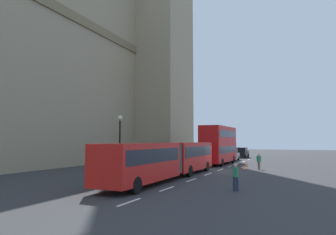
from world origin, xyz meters
TOP-DOWN VIEW (x-y plane):
  - ground_plane at (0.00, 0.00)m, footprint 160.00×160.00m
  - lane_centre_marking at (1.34, 0.00)m, footprint 39.00×0.16m
  - articulated_bus at (-7.98, 1.99)m, footprint 17.17×2.54m
  - double_decker_bus at (8.52, 2.00)m, footprint 10.05×2.54m
  - sedan_lead at (16.54, 2.16)m, footprint 4.40×1.86m
  - sedan_trailing at (24.94, 2.01)m, footprint 4.40×1.86m
  - traffic_cone_west at (1.72, -2.36)m, footprint 0.36×0.36m
  - traffic_cone_middle at (6.40, -1.82)m, footprint 0.36×0.36m
  - street_lamp at (-8.07, 6.50)m, footprint 0.44×0.44m
  - pedestrian_near_cones at (-11.56, -4.21)m, footprint 0.41×0.36m
  - pedestrian_by_kerb at (3.12, -3.71)m, footprint 0.44×0.46m

SIDE VIEW (x-z plane):
  - ground_plane at x=0.00m, z-range 0.00..0.00m
  - lane_centre_marking at x=1.34m, z-range 0.00..0.01m
  - traffic_cone_west at x=1.72m, z-range -0.01..0.57m
  - traffic_cone_middle at x=6.40m, z-range -0.01..0.57m
  - pedestrian_near_cones at x=-11.56m, z-range 0.07..1.76m
  - pedestrian_by_kerb at x=3.12m, z-range 0.07..1.76m
  - sedan_lead at x=16.54m, z-range -0.01..1.84m
  - sedan_trailing at x=24.94m, z-range -0.01..1.84m
  - articulated_bus at x=-7.98m, z-range 0.30..3.20m
  - double_decker_bus at x=8.52m, z-range 0.26..5.16m
  - street_lamp at x=-8.07m, z-range 0.42..5.69m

